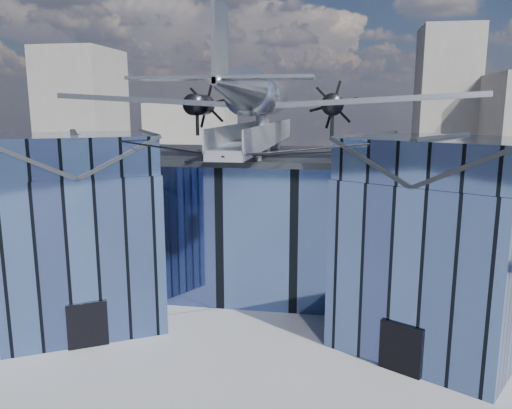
# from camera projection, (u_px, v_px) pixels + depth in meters

# --- Properties ---
(ground_plane) EXTENTS (120.00, 120.00, 0.00)m
(ground_plane) POSITION_uv_depth(u_px,v_px,m) (251.00, 324.00, 31.11)
(ground_plane) COLOR gray
(museum) EXTENTS (32.88, 24.50, 17.60)m
(museum) POSITION_uv_depth(u_px,v_px,m) (265.00, 217.00, 35.69)
(museum) COLOR #496094
(museum) RESTS_ON ground
(bg_towers) EXTENTS (77.00, 24.50, 26.00)m
(bg_towers) POSITION_uv_depth(u_px,v_px,m) (316.00, 129.00, 77.86)
(bg_towers) COLOR gray
(bg_towers) RESTS_ON ground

